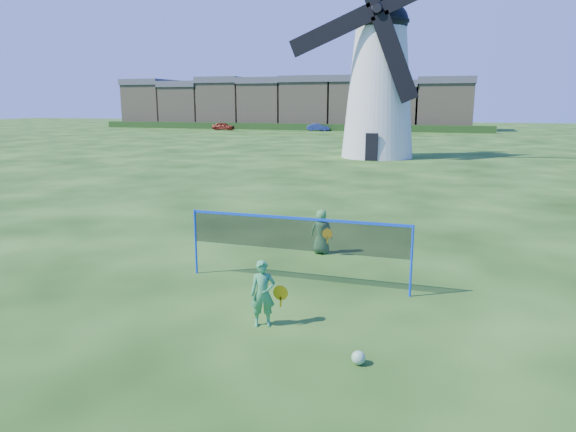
{
  "coord_description": "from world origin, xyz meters",
  "views": [
    {
      "loc": [
        3.67,
        -10.32,
        3.98
      ],
      "look_at": [
        0.2,
        0.5,
        1.5
      ],
      "focal_mm": 32.18,
      "sensor_mm": 36.0,
      "label": 1
    }
  ],
  "objects_px": {
    "badminton_net": "(297,235)",
    "car_right": "(318,127)",
    "player_boy": "(321,232)",
    "play_ball": "(358,358)",
    "car_left": "(223,126)",
    "windmill": "(379,81)",
    "player_girl": "(263,294)"
  },
  "relations": [
    {
      "from": "badminton_net",
      "to": "car_right",
      "type": "distance_m",
      "value": 66.52
    },
    {
      "from": "windmill",
      "to": "player_girl",
      "type": "xyz_separation_m",
      "value": [
        2.44,
        -31.03,
        -4.98
      ]
    },
    {
      "from": "player_girl",
      "to": "car_right",
      "type": "xyz_separation_m",
      "value": [
        -16.31,
        66.82,
        -0.07
      ]
    },
    {
      "from": "player_boy",
      "to": "car_left",
      "type": "relative_size",
      "value": 0.35
    },
    {
      "from": "windmill",
      "to": "player_boy",
      "type": "xyz_separation_m",
      "value": [
        2.3,
        -26.17,
        -5.0
      ]
    },
    {
      "from": "badminton_net",
      "to": "car_left",
      "type": "bearing_deg",
      "value": 116.13
    },
    {
      "from": "windmill",
      "to": "car_right",
      "type": "height_order",
      "value": "windmill"
    },
    {
      "from": "windmill",
      "to": "play_ball",
      "type": "xyz_separation_m",
      "value": [
        4.36,
        -31.93,
        -5.49
      ]
    },
    {
      "from": "play_ball",
      "to": "badminton_net",
      "type": "bearing_deg",
      "value": 121.69
    },
    {
      "from": "player_boy",
      "to": "windmill",
      "type": "bearing_deg",
      "value": -95.17
    },
    {
      "from": "windmill",
      "to": "car_right",
      "type": "distance_m",
      "value": 38.71
    },
    {
      "from": "windmill",
      "to": "car_left",
      "type": "relative_size",
      "value": 4.78
    },
    {
      "from": "player_boy",
      "to": "player_girl",
      "type": "bearing_deg",
      "value": 81.45
    },
    {
      "from": "player_boy",
      "to": "play_ball",
      "type": "distance_m",
      "value": 6.14
    },
    {
      "from": "badminton_net",
      "to": "player_girl",
      "type": "distance_m",
      "value": 2.37
    },
    {
      "from": "badminton_net",
      "to": "car_right",
      "type": "bearing_deg",
      "value": 104.13
    },
    {
      "from": "badminton_net",
      "to": "car_right",
      "type": "height_order",
      "value": "badminton_net"
    },
    {
      "from": "play_ball",
      "to": "car_right",
      "type": "xyz_separation_m",
      "value": [
        -18.22,
        67.72,
        0.43
      ]
    },
    {
      "from": "car_right",
      "to": "car_left",
      "type": "bearing_deg",
      "value": 79.97
    },
    {
      "from": "windmill",
      "to": "car_left",
      "type": "height_order",
      "value": "windmill"
    },
    {
      "from": "player_girl",
      "to": "car_right",
      "type": "height_order",
      "value": "player_girl"
    },
    {
      "from": "car_right",
      "to": "player_boy",
      "type": "bearing_deg",
      "value": 176.33
    },
    {
      "from": "player_girl",
      "to": "player_boy",
      "type": "relative_size",
      "value": 1.02
    },
    {
      "from": "windmill",
      "to": "badminton_net",
      "type": "xyz_separation_m",
      "value": [
        2.37,
        -28.72,
        -4.46
      ]
    },
    {
      "from": "windmill",
      "to": "car_right",
      "type": "xyz_separation_m",
      "value": [
        -13.86,
        35.79,
        -5.05
      ]
    },
    {
      "from": "badminton_net",
      "to": "car_left",
      "type": "height_order",
      "value": "badminton_net"
    },
    {
      "from": "player_boy",
      "to": "play_ball",
      "type": "xyz_separation_m",
      "value": [
        2.06,
        -5.76,
        -0.49
      ]
    },
    {
      "from": "player_boy",
      "to": "play_ball",
      "type": "relative_size",
      "value": 5.48
    },
    {
      "from": "player_boy",
      "to": "car_left",
      "type": "bearing_deg",
      "value": -73.16
    },
    {
      "from": "car_left",
      "to": "badminton_net",
      "type": "bearing_deg",
      "value": -156.12
    },
    {
      "from": "player_boy",
      "to": "car_right",
      "type": "distance_m",
      "value": 64.03
    },
    {
      "from": "player_girl",
      "to": "car_right",
      "type": "relative_size",
      "value": 0.37
    }
  ]
}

